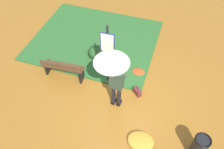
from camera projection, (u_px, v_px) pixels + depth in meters
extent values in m
plane|color=#9E6623|center=(120.00, 103.00, 7.44)|extent=(18.00, 18.00, 0.00)
cube|color=#2D662D|center=(95.00, 40.00, 9.46)|extent=(4.80, 4.00, 0.05)
cylinder|color=black|center=(119.00, 96.00, 7.08)|extent=(0.12, 0.12, 0.86)
cylinder|color=black|center=(113.00, 95.00, 7.12)|extent=(0.12, 0.12, 0.86)
cube|color=black|center=(119.00, 103.00, 7.40)|extent=(0.13, 0.23, 0.08)
cube|color=black|center=(114.00, 101.00, 7.44)|extent=(0.13, 0.23, 0.08)
cube|color=#334738|center=(117.00, 80.00, 6.54)|extent=(0.40, 0.28, 0.64)
sphere|color=beige|center=(117.00, 68.00, 6.20)|extent=(0.20, 0.20, 0.20)
ellipsoid|color=black|center=(117.00, 67.00, 6.17)|extent=(0.20, 0.20, 0.15)
cylinder|color=#334738|center=(125.00, 76.00, 6.35)|extent=(0.18, 0.13, 0.18)
cylinder|color=#334738|center=(123.00, 73.00, 6.30)|extent=(0.24, 0.11, 0.33)
cube|color=black|center=(120.00, 69.00, 6.21)|extent=(0.07, 0.02, 0.14)
cylinder|color=#334738|center=(111.00, 73.00, 6.39)|extent=(0.11, 0.10, 0.09)
cylinder|color=#334738|center=(111.00, 71.00, 6.32)|extent=(0.10, 0.09, 0.23)
cylinder|color=#A5A5AD|center=(112.00, 63.00, 6.08)|extent=(0.02, 0.02, 0.41)
cone|color=silver|center=(112.00, 60.00, 6.00)|extent=(0.96, 0.96, 0.16)
sphere|color=#A5A5AD|center=(112.00, 57.00, 5.92)|extent=(0.02, 0.02, 0.02)
cylinder|color=black|center=(108.00, 56.00, 7.20)|extent=(0.07, 0.07, 2.30)
cube|color=navy|center=(107.00, 43.00, 6.78)|extent=(0.44, 0.04, 0.70)
cube|color=silver|center=(107.00, 43.00, 6.77)|extent=(0.38, 0.01, 0.64)
cube|color=brown|center=(137.00, 92.00, 7.59)|extent=(0.32, 0.30, 0.24)
torus|color=brown|center=(138.00, 89.00, 7.47)|extent=(0.14, 0.13, 0.18)
cube|color=black|center=(82.00, 76.00, 7.92)|extent=(0.09, 0.36, 0.44)
cube|color=black|center=(48.00, 67.00, 8.18)|extent=(0.09, 0.36, 0.44)
cube|color=#513823|center=(65.00, 64.00, 7.95)|extent=(1.40, 0.22, 0.04)
cube|color=#513823|center=(63.00, 66.00, 7.87)|extent=(1.40, 0.22, 0.04)
cube|color=#513823|center=(62.00, 69.00, 7.79)|extent=(1.40, 0.22, 0.04)
cube|color=#513823|center=(61.00, 68.00, 7.69)|extent=(1.40, 0.16, 0.10)
cube|color=#513823|center=(60.00, 65.00, 7.58)|extent=(1.40, 0.16, 0.10)
cylinder|color=black|center=(199.00, 147.00, 6.05)|extent=(0.40, 0.40, 0.80)
torus|color=black|center=(203.00, 140.00, 5.73)|extent=(0.42, 0.42, 0.04)
ellipsoid|color=#285628|center=(96.00, 52.00, 8.62)|extent=(0.57, 0.57, 0.51)
ellipsoid|color=#1E421E|center=(93.00, 52.00, 8.78)|extent=(0.34, 0.34, 0.34)
ellipsoid|color=gold|center=(141.00, 141.00, 6.50)|extent=(0.75, 0.60, 0.16)
ellipsoid|color=#B74C1E|center=(138.00, 72.00, 8.27)|extent=(0.45, 0.36, 0.10)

